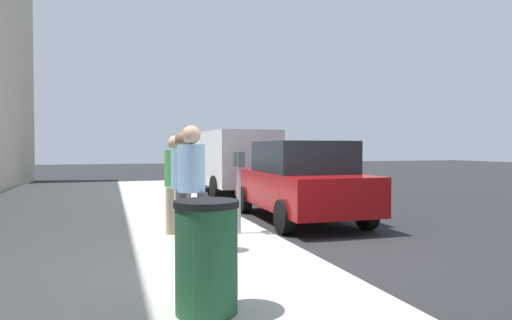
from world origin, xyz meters
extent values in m
plane|color=#232326|center=(0.00, 0.00, 0.00)|extent=(80.00, 80.00, 0.00)
cube|color=#A8A59E|center=(0.00, 3.00, 0.07)|extent=(28.00, 6.00, 0.15)
cylinder|color=gray|center=(1.14, 0.56, 0.72)|extent=(0.07, 0.07, 1.15)
cube|color=#383D42|center=(1.04, 0.56, 1.43)|extent=(0.16, 0.11, 0.26)
cube|color=#383D42|center=(1.24, 0.56, 1.43)|extent=(0.16, 0.11, 0.26)
cube|color=#268C33|center=(1.04, 0.50, 1.45)|extent=(0.10, 0.01, 0.10)
cube|color=#268C33|center=(1.24, 0.50, 1.45)|extent=(0.10, 0.01, 0.10)
cylinder|color=#726656|center=(1.07, 1.59, 0.56)|extent=(0.15, 0.15, 0.82)
cylinder|color=#726656|center=(0.69, 1.54, 0.56)|extent=(0.15, 0.15, 0.82)
cylinder|color=#8CB7E0|center=(0.88, 1.56, 1.30)|extent=(0.38, 0.38, 0.65)
sphere|color=brown|center=(0.88, 1.56, 1.76)|extent=(0.26, 0.26, 0.26)
cylinder|color=#47474C|center=(0.21, 1.70, 0.58)|extent=(0.15, 0.15, 0.85)
cylinder|color=#47474C|center=(-0.08, 1.44, 0.58)|extent=(0.15, 0.15, 0.85)
cylinder|color=#8CB7E0|center=(0.06, 1.57, 1.34)|extent=(0.39, 0.39, 0.68)
sphere|color=tan|center=(0.06, 1.57, 1.81)|extent=(0.27, 0.27, 0.27)
cylinder|color=tan|center=(1.72, 1.48, 0.55)|extent=(0.15, 0.15, 0.80)
cylinder|color=tan|center=(1.42, 1.70, 0.55)|extent=(0.15, 0.15, 0.80)
cylinder|color=green|center=(1.57, 1.59, 1.27)|extent=(0.37, 0.37, 0.64)
sphere|color=tan|center=(1.57, 1.59, 1.72)|extent=(0.25, 0.25, 0.25)
cube|color=maroon|center=(2.90, -1.35, 0.71)|extent=(4.46, 1.98, 0.76)
cube|color=black|center=(2.70, -1.34, 1.43)|extent=(2.25, 1.76, 0.68)
cylinder|color=black|center=(4.35, -0.52, 0.33)|extent=(0.67, 0.24, 0.66)
cylinder|color=black|center=(4.30, -2.27, 0.33)|extent=(0.67, 0.24, 0.66)
cylinder|color=black|center=(1.49, -0.43, 0.33)|extent=(0.67, 0.24, 0.66)
cylinder|color=black|center=(1.44, -2.18, 0.33)|extent=(0.67, 0.24, 0.66)
cube|color=silver|center=(8.96, -1.35, 1.28)|extent=(5.26, 2.17, 1.80)
cylinder|color=black|center=(10.62, -0.34, 0.38)|extent=(0.77, 0.24, 0.76)
cylinder|color=black|center=(10.68, -2.24, 0.38)|extent=(0.77, 0.24, 0.76)
cylinder|color=black|center=(7.24, -0.46, 0.38)|extent=(0.77, 0.24, 0.76)
cylinder|color=black|center=(7.31, -2.36, 0.38)|extent=(0.77, 0.24, 0.76)
cylinder|color=#1E4C2D|center=(-2.28, 1.85, 0.62)|extent=(0.56, 0.56, 0.95)
cylinder|color=black|center=(-2.28, 1.85, 1.13)|extent=(0.59, 0.59, 0.06)
camera|label=1|loc=(-6.15, 2.67, 1.63)|focal=30.91mm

